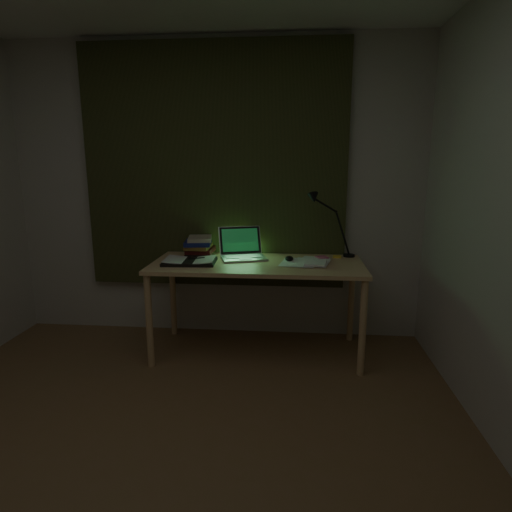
{
  "coord_description": "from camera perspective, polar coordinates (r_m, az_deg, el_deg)",
  "views": [
    {
      "loc": [
        0.67,
        -1.64,
        1.49
      ],
      "look_at": [
        0.4,
        1.44,
        0.82
      ],
      "focal_mm": 30.0,
      "sensor_mm": 36.0,
      "label": 1
    }
  ],
  "objects": [
    {
      "name": "desk_lamp",
      "position": [
        3.55,
        12.47,
        3.92
      ],
      "size": [
        0.38,
        0.31,
        0.51
      ],
      "primitive_type": null,
      "rotation": [
        0.0,
        0.0,
        -0.17
      ],
      "color": "black",
      "rests_on": "desk"
    },
    {
      "name": "wall_back",
      "position": [
        3.71,
        -5.41,
        8.46
      ],
      "size": [
        3.5,
        0.0,
        2.5
      ],
      "primitive_type": "cube",
      "color": "beige",
      "rests_on": "ground"
    },
    {
      "name": "book_stack",
      "position": [
        3.56,
        -7.58,
        1.36
      ],
      "size": [
        0.22,
        0.26,
        0.17
      ],
      "primitive_type": null,
      "rotation": [
        0.0,
        0.0,
        0.05
      ],
      "color": "silver",
      "rests_on": "desk"
    },
    {
      "name": "open_textbook",
      "position": [
        3.32,
        -8.82,
        -0.65
      ],
      "size": [
        0.41,
        0.31,
        0.03
      ],
      "primitive_type": null,
      "rotation": [
        0.0,
        0.0,
        0.06
      ],
      "color": "silver",
      "rests_on": "desk"
    },
    {
      "name": "laptop",
      "position": [
        3.4,
        -1.65,
        1.65
      ],
      "size": [
        0.45,
        0.48,
        0.25
      ],
      "primitive_type": null,
      "rotation": [
        0.0,
        0.0,
        0.3
      ],
      "color": "silver",
      "rests_on": "desk"
    },
    {
      "name": "sticky_pink",
      "position": [
        3.47,
        8.75,
        -0.21
      ],
      "size": [
        0.11,
        0.11,
        0.02
      ],
      "primitive_type": "cube",
      "rotation": [
        0.0,
        0.0,
        0.41
      ],
      "color": "#D8547F",
      "rests_on": "desk"
    },
    {
      "name": "sticky_yellow",
      "position": [
        3.54,
        10.77,
        -0.07
      ],
      "size": [
        0.07,
        0.07,
        0.01
      ],
      "primitive_type": "cube",
      "rotation": [
        0.0,
        0.0,
        -0.12
      ],
      "color": "yellow",
      "rests_on": "desk"
    },
    {
      "name": "curtain",
      "position": [
        3.66,
        -5.59,
        11.54
      ],
      "size": [
        2.2,
        0.06,
        2.0
      ],
      "primitive_type": "cube",
      "color": "#2B3219",
      "rests_on": "wall_back"
    },
    {
      "name": "desk",
      "position": [
        3.4,
        0.18,
        -6.97
      ],
      "size": [
        1.63,
        0.71,
        0.74
      ],
      "primitive_type": null,
      "color": "tan",
      "rests_on": "floor"
    },
    {
      "name": "floor",
      "position": [
        2.32,
        -14.89,
        -28.33
      ],
      "size": [
        3.5,
        4.0,
        0.0
      ],
      "primitive_type": "cube",
      "color": "brown",
      "rests_on": "ground"
    },
    {
      "name": "loose_papers",
      "position": [
        3.28,
        7.06,
        -0.87
      ],
      "size": [
        0.37,
        0.39,
        0.02
      ],
      "primitive_type": null,
      "rotation": [
        0.0,
        0.0,
        -0.07
      ],
      "color": "silver",
      "rests_on": "desk"
    },
    {
      "name": "mouse",
      "position": [
        3.36,
        4.44,
        -0.35
      ],
      "size": [
        0.07,
        0.11,
        0.04
      ],
      "primitive_type": "ellipsoid",
      "rotation": [
        0.0,
        0.0,
        -0.03
      ],
      "color": "black",
      "rests_on": "desk"
    }
  ]
}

